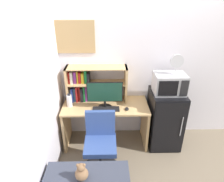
# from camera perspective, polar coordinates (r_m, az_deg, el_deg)

# --- Properties ---
(wall_back) EXTENTS (6.40, 0.04, 2.60)m
(wall_back) POSITION_cam_1_polar(r_m,az_deg,el_deg) (3.40, 20.66, 7.75)
(wall_back) COLOR silver
(wall_back) RESTS_ON ground_plane
(wall_left) EXTENTS (0.04, 4.40, 2.60)m
(wall_left) POSITION_cam_1_polar(r_m,az_deg,el_deg) (1.86, -25.60, -8.76)
(wall_left) COLOR silver
(wall_left) RESTS_ON ground_plane
(desk) EXTENTS (1.31, 0.59, 0.72)m
(desk) POSITION_cam_1_polar(r_m,az_deg,el_deg) (3.22, -1.80, -7.17)
(desk) COLOR tan
(desk) RESTS_ON ground_plane
(hutch_bookshelf) EXTENTS (0.93, 0.26, 0.56)m
(hutch_bookshelf) POSITION_cam_1_polar(r_m,az_deg,el_deg) (3.15, -7.05, 2.20)
(hutch_bookshelf) COLOR tan
(hutch_bookshelf) RESTS_ON desk
(monitor) EXTENTS (0.52, 0.21, 0.42)m
(monitor) POSITION_cam_1_polar(r_m,az_deg,el_deg) (2.92, -2.06, -0.86)
(monitor) COLOR black
(monitor) RESTS_ON desk
(keyboard) EXTENTS (0.39, 0.13, 0.02)m
(keyboard) POSITION_cam_1_polar(r_m,az_deg,el_deg) (2.98, -1.69, -5.14)
(keyboard) COLOR black
(keyboard) RESTS_ON desk
(computer_mouse) EXTENTS (0.06, 0.09, 0.03)m
(computer_mouse) POSITION_cam_1_polar(r_m,az_deg,el_deg) (2.99, 4.24, -5.06)
(computer_mouse) COLOR black
(computer_mouse) RESTS_ON desk
(water_bottle) EXTENTS (0.08, 0.08, 0.21)m
(water_bottle) POSITION_cam_1_polar(r_m,az_deg,el_deg) (3.09, -11.98, -2.66)
(water_bottle) COLOR silver
(water_bottle) RESTS_ON desk
(mini_fridge) EXTENTS (0.49, 0.56, 0.93)m
(mini_fridge) POSITION_cam_1_polar(r_m,az_deg,el_deg) (3.35, 14.66, -7.61)
(mini_fridge) COLOR black
(mini_fridge) RESTS_ON ground_plane
(microwave) EXTENTS (0.45, 0.34, 0.30)m
(microwave) POSITION_cam_1_polar(r_m,az_deg,el_deg) (3.06, 15.94, 2.04)
(microwave) COLOR #ADADB2
(microwave) RESTS_ON mini_fridge
(desk_fan) EXTENTS (0.19, 0.11, 0.29)m
(desk_fan) POSITION_cam_1_polar(r_m,az_deg,el_deg) (2.96, 17.84, 7.60)
(desk_fan) COLOR silver
(desk_fan) RESTS_ON microwave
(desk_chair) EXTENTS (0.49, 0.49, 0.86)m
(desk_chair) POSITION_cam_1_polar(r_m,az_deg,el_deg) (2.88, -3.25, -15.31)
(desk_chair) COLOR black
(desk_chair) RESTS_ON ground_plane
(teddy_bear) EXTENTS (0.14, 0.14, 0.22)m
(teddy_bear) POSITION_cam_1_polar(r_m,az_deg,el_deg) (2.30, -8.61, -21.88)
(teddy_bear) COLOR #846042
(teddy_bear) RESTS_ON bed
(wall_corkboard) EXTENTS (0.57, 0.02, 0.47)m
(wall_corkboard) POSITION_cam_1_polar(r_m,az_deg,el_deg) (3.06, -10.37, 14.81)
(wall_corkboard) COLOR tan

